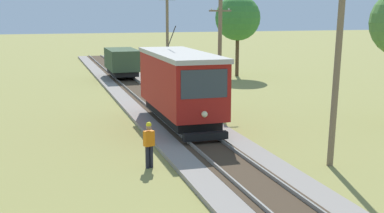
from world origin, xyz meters
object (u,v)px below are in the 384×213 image
(red_tram, at_px, (180,85))
(gravel_pile, at_px, (156,67))
(utility_pole_near_tram, at_px, (337,64))
(utility_pole_far, at_px, (167,33))
(track_worker, at_px, (149,143))
(utility_pole_mid, at_px, (220,51))
(freight_car, at_px, (122,62))
(tree_left_near, at_px, (238,18))

(red_tram, distance_m, gravel_pile, 22.12)
(utility_pole_near_tram, distance_m, utility_pole_far, 26.11)
(gravel_pile, bearing_deg, utility_pole_near_tram, -89.78)
(gravel_pile, height_order, track_worker, track_worker)
(red_tram, height_order, utility_pole_mid, utility_pole_mid)
(freight_car, distance_m, utility_pole_near_tram, 27.42)
(freight_car, bearing_deg, utility_pole_mid, -75.11)
(utility_pole_near_tram, height_order, track_worker, utility_pole_near_tram)
(utility_pole_mid, bearing_deg, freight_car, 104.89)
(red_tram, height_order, utility_pole_near_tram, utility_pole_near_tram)
(red_tram, relative_size, gravel_pile, 2.99)
(utility_pole_near_tram, bearing_deg, freight_car, 97.94)
(red_tram, distance_m, tree_left_near, 21.29)
(utility_pole_near_tram, height_order, tree_left_near, utility_pole_near_tram)
(red_tram, relative_size, utility_pole_near_tram, 1.11)
(utility_pole_far, bearing_deg, utility_pole_mid, -90.00)
(tree_left_near, bearing_deg, red_tram, -119.43)
(red_tram, xyz_separation_m, utility_pole_mid, (3.77, 4.62, 1.23))
(utility_pole_mid, xyz_separation_m, utility_pole_far, (-0.00, 13.25, 0.53))
(utility_pole_far, height_order, track_worker, utility_pole_far)
(freight_car, distance_m, gravel_pile, 4.78)
(red_tram, bearing_deg, utility_pole_near_tram, -65.39)
(track_worker, bearing_deg, red_tram, 138.87)
(gravel_pile, xyz_separation_m, tree_left_near, (6.70, -3.40, 4.55))
(utility_pole_near_tram, relative_size, track_worker, 4.30)
(utility_pole_mid, relative_size, tree_left_near, 0.92)
(utility_pole_mid, relative_size, gravel_pile, 2.33)
(utility_pole_mid, bearing_deg, utility_pole_far, 90.00)
(freight_car, bearing_deg, utility_pole_far, -14.02)
(red_tram, relative_size, utility_pole_far, 1.11)
(red_tram, bearing_deg, gravel_pile, 80.47)
(freight_car, relative_size, gravel_pile, 1.82)
(tree_left_near, bearing_deg, track_worker, -118.29)
(track_worker, bearing_deg, utility_pole_far, 148.24)
(freight_car, bearing_deg, track_worker, -96.69)
(utility_pole_near_tram, xyz_separation_m, utility_pole_far, (-0.00, 26.11, 0.02))
(freight_car, relative_size, utility_pole_far, 0.67)
(red_tram, relative_size, utility_pole_mid, 1.28)
(utility_pole_far, bearing_deg, tree_left_near, 4.15)
(gravel_pile, distance_m, track_worker, 28.91)
(freight_car, relative_size, track_worker, 2.91)
(utility_pole_mid, distance_m, gravel_pile, 17.36)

